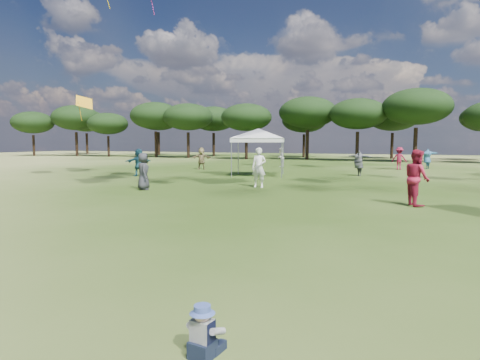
% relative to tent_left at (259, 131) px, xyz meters
% --- Properties ---
extents(tree_line, '(108.78, 17.63, 7.77)m').
position_rel_tent_left_xyz_m(tree_line, '(8.68, 24.88, 2.62)').
color(tree_line, black).
rests_on(tree_line, ground).
extents(tent_left, '(6.18, 6.18, 3.23)m').
position_rel_tent_left_xyz_m(tent_left, '(0.00, 0.00, 0.00)').
color(tent_left, gray).
rests_on(tent_left, ground).
extents(toddler, '(0.38, 0.41, 0.54)m').
position_rel_tent_left_xyz_m(toddler, '(6.55, -20.25, -2.57)').
color(toddler, black).
rests_on(toddler, ground).
extents(festival_crowd, '(28.65, 21.60, 1.90)m').
position_rel_tent_left_xyz_m(festival_crowd, '(6.57, 1.02, -1.96)').
color(festival_crowd, '#275577').
rests_on(festival_crowd, ground).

